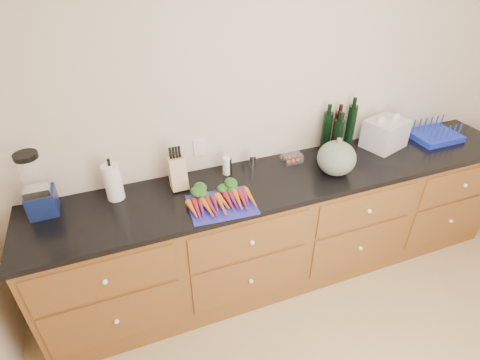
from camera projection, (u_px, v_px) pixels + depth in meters
name	position (u px, v px, depth m)	size (l,w,h in m)	color
wall_back	(277.00, 110.00, 2.69)	(4.10, 0.05, 2.60)	beige
cabinets	(289.00, 227.00, 2.91)	(3.60, 0.64, 0.90)	brown
countertop	(294.00, 177.00, 2.65)	(3.64, 0.62, 0.04)	black
cutting_board	(222.00, 205.00, 2.34)	(0.41, 0.31, 0.01)	#2423A6
carrots	(220.00, 199.00, 2.35)	(0.41, 0.28, 0.05)	orange
squash	(337.00, 158.00, 2.59)	(0.27, 0.27, 0.24)	#556453
blender_appliance	(37.00, 188.00, 2.18)	(0.16, 0.16, 0.41)	#101A4B
paper_towel	(113.00, 182.00, 2.34)	(0.11, 0.11, 0.24)	white
knife_block	(178.00, 173.00, 2.45)	(0.11, 0.11, 0.22)	tan
grinder_salt	(227.00, 166.00, 2.61)	(0.06, 0.06, 0.13)	white
grinder_pepper	(228.00, 166.00, 2.62)	(0.05, 0.05, 0.12)	black
canister_chrome	(252.00, 162.00, 2.68)	(0.05, 0.05, 0.11)	silver
tomato_box	(292.00, 157.00, 2.77)	(0.14, 0.11, 0.06)	white
bottles	(338.00, 131.00, 2.86)	(0.28, 0.15, 0.34)	black
grocery_bag	(385.00, 134.00, 2.93)	(0.30, 0.24, 0.22)	silver
dish_rack	(435.00, 134.00, 3.08)	(0.37, 0.30, 0.15)	#162BC1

